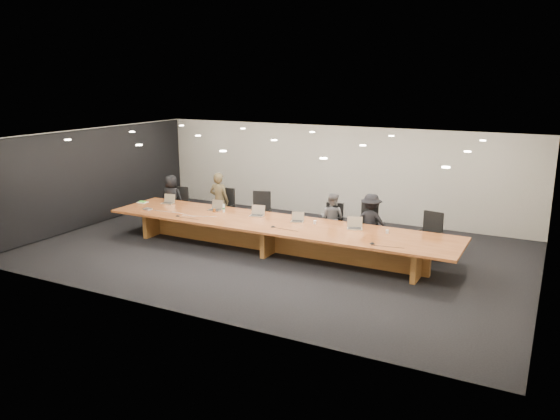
{
  "coord_description": "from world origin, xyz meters",
  "views": [
    {
      "loc": [
        6.08,
        -11.41,
        4.23
      ],
      "look_at": [
        0.0,
        0.3,
        1.0
      ],
      "focal_mm": 35.0,
      "sensor_mm": 36.0,
      "label": 1
    }
  ],
  "objects_px": {
    "paper_cup_far": "(387,232)",
    "chair_mid_right": "(332,224)",
    "amber_mug": "(214,210)",
    "conference_table": "(274,231)",
    "chair_mid_left": "(260,213)",
    "chair_far_right": "(428,236)",
    "paper_cup_near": "(315,222)",
    "laptop_c": "(257,211)",
    "laptop_d": "(297,217)",
    "mic_right": "(372,243)",
    "mic_center": "(273,226)",
    "laptop_e": "(355,223)",
    "chair_right": "(364,226)",
    "person_a": "(172,198)",
    "person_d": "(371,222)",
    "chair_far_left": "(179,205)",
    "laptop_b": "(215,205)",
    "water_bottle": "(224,208)",
    "person_c": "(332,219)",
    "av_box": "(148,209)",
    "laptop_a": "(167,199)",
    "person_b": "(219,201)",
    "mic_left": "(178,216)",
    "chair_left": "(223,208)"
  },
  "relations": [
    {
      "from": "person_d",
      "to": "laptop_d",
      "type": "xyz_separation_m",
      "value": [
        -1.59,
        -0.91,
        0.15
      ]
    },
    {
      "from": "laptop_a",
      "to": "laptop_d",
      "type": "relative_size",
      "value": 1.09
    },
    {
      "from": "chair_far_right",
      "to": "person_b",
      "type": "bearing_deg",
      "value": -168.36
    },
    {
      "from": "paper_cup_far",
      "to": "chair_mid_right",
      "type": "bearing_deg",
      "value": 151.94
    },
    {
      "from": "mic_center",
      "to": "paper_cup_far",
      "type": "bearing_deg",
      "value": 15.25
    },
    {
      "from": "chair_far_left",
      "to": "laptop_c",
      "type": "bearing_deg",
      "value": -33.16
    },
    {
      "from": "laptop_c",
      "to": "laptop_d",
      "type": "bearing_deg",
      "value": -12.5
    },
    {
      "from": "laptop_d",
      "to": "chair_far_left",
      "type": "bearing_deg",
      "value": 151.91
    },
    {
      "from": "chair_mid_right",
      "to": "chair_right",
      "type": "xyz_separation_m",
      "value": [
        0.82,
        0.05,
        0.05
      ]
    },
    {
      "from": "chair_mid_right",
      "to": "laptop_c",
      "type": "distance_m",
      "value": 1.98
    },
    {
      "from": "chair_far_left",
      "to": "water_bottle",
      "type": "relative_size",
      "value": 5.15
    },
    {
      "from": "laptop_e",
      "to": "amber_mug",
      "type": "bearing_deg",
      "value": 161.65
    },
    {
      "from": "amber_mug",
      "to": "paper_cup_near",
      "type": "bearing_deg",
      "value": 2.18
    },
    {
      "from": "laptop_c",
      "to": "mic_right",
      "type": "distance_m",
      "value": 3.52
    },
    {
      "from": "mic_right",
      "to": "mic_center",
      "type": "bearing_deg",
      "value": 175.38
    },
    {
      "from": "chair_mid_right",
      "to": "mic_right",
      "type": "distance_m",
      "value": 2.46
    },
    {
      "from": "chair_far_left",
      "to": "laptop_b",
      "type": "relative_size",
      "value": 3.02
    },
    {
      "from": "paper_cup_near",
      "to": "laptop_e",
      "type": "bearing_deg",
      "value": 1.12
    },
    {
      "from": "chair_mid_left",
      "to": "amber_mug",
      "type": "bearing_deg",
      "value": -146.09
    },
    {
      "from": "laptop_c",
      "to": "paper_cup_near",
      "type": "distance_m",
      "value": 1.64
    },
    {
      "from": "amber_mug",
      "to": "paper_cup_near",
      "type": "height_order",
      "value": "amber_mug"
    },
    {
      "from": "amber_mug",
      "to": "paper_cup_far",
      "type": "distance_m",
      "value": 4.67
    },
    {
      "from": "amber_mug",
      "to": "conference_table",
      "type": "bearing_deg",
      "value": -6.34
    },
    {
      "from": "conference_table",
      "to": "person_d",
      "type": "xyz_separation_m",
      "value": [
        2.06,
        1.22,
        0.2
      ]
    },
    {
      "from": "chair_far_left",
      "to": "chair_mid_right",
      "type": "xyz_separation_m",
      "value": [
        4.91,
        -0.01,
        0.01
      ]
    },
    {
      "from": "amber_mug",
      "to": "paper_cup_far",
      "type": "relative_size",
      "value": 1.08
    },
    {
      "from": "chair_far_right",
      "to": "mic_center",
      "type": "height_order",
      "value": "chair_far_right"
    },
    {
      "from": "chair_mid_left",
      "to": "chair_far_right",
      "type": "bearing_deg",
      "value": -18.55
    },
    {
      "from": "person_d",
      "to": "laptop_a",
      "type": "height_order",
      "value": "person_d"
    },
    {
      "from": "person_b",
      "to": "laptop_b",
      "type": "relative_size",
      "value": 4.65
    },
    {
      "from": "paper_cup_far",
      "to": "mic_center",
      "type": "distance_m",
      "value": 2.67
    },
    {
      "from": "chair_far_right",
      "to": "av_box",
      "type": "bearing_deg",
      "value": -156.12
    },
    {
      "from": "chair_far_left",
      "to": "laptop_c",
      "type": "height_order",
      "value": "chair_far_left"
    },
    {
      "from": "chair_right",
      "to": "mic_right",
      "type": "bearing_deg",
      "value": -47.44
    },
    {
      "from": "person_c",
      "to": "laptop_d",
      "type": "xyz_separation_m",
      "value": [
        -0.54,
        -0.95,
        0.2
      ]
    },
    {
      "from": "laptop_e",
      "to": "amber_mug",
      "type": "height_order",
      "value": "laptop_e"
    },
    {
      "from": "av_box",
      "to": "mic_left",
      "type": "xyz_separation_m",
      "value": [
        1.16,
        -0.2,
        -0.0
      ]
    },
    {
      "from": "chair_far_left",
      "to": "chair_mid_left",
      "type": "height_order",
      "value": "chair_mid_left"
    },
    {
      "from": "chair_far_right",
      "to": "av_box",
      "type": "distance_m",
      "value": 7.33
    },
    {
      "from": "person_b",
      "to": "chair_mid_right",
      "type": "bearing_deg",
      "value": 177.62
    },
    {
      "from": "chair_far_left",
      "to": "chair_left",
      "type": "relative_size",
      "value": 0.92
    },
    {
      "from": "person_b",
      "to": "person_d",
      "type": "bearing_deg",
      "value": 177.32
    },
    {
      "from": "chair_mid_left",
      "to": "laptop_c",
      "type": "height_order",
      "value": "chair_mid_left"
    },
    {
      "from": "chair_right",
      "to": "amber_mug",
      "type": "height_order",
      "value": "chair_right"
    },
    {
      "from": "chair_left",
      "to": "chair_right",
      "type": "distance_m",
      "value": 4.23
    },
    {
      "from": "person_a",
      "to": "person_d",
      "type": "height_order",
      "value": "person_d"
    },
    {
      "from": "person_c",
      "to": "laptop_e",
      "type": "relative_size",
      "value": 3.77
    },
    {
      "from": "chair_right",
      "to": "paper_cup_near",
      "type": "relative_size",
      "value": 13.39
    },
    {
      "from": "laptop_e",
      "to": "water_bottle",
      "type": "height_order",
      "value": "laptop_e"
    },
    {
      "from": "mic_right",
      "to": "laptop_b",
      "type": "bearing_deg",
      "value": 168.41
    }
  ]
}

